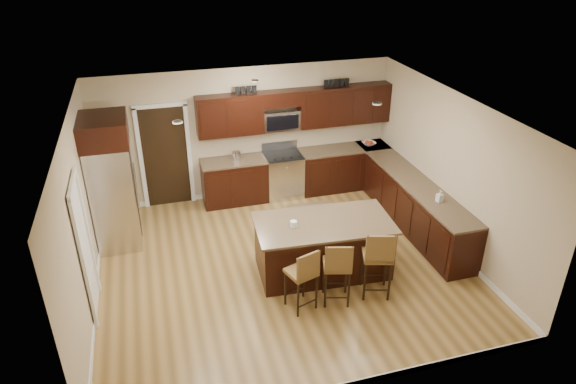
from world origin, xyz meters
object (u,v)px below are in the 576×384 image
object	(u,v)px
stool_mid	(337,266)
refrigerator	(112,181)
stool_left	(303,273)
range	(283,174)
island	(323,248)
stool_right	(378,256)

from	to	relation	value
stool_mid	refrigerator	bearing A→B (deg)	154.77
stool_left	refrigerator	size ratio (longest dim) A/B	0.44
stool_mid	refrigerator	world-z (taller)	refrigerator
stool_left	stool_mid	xyz separation A→B (m)	(0.52, -0.00, 0.03)
range	refrigerator	distance (m)	3.51
island	stool_mid	bearing A→B (deg)	-91.46
stool_mid	range	bearing A→B (deg)	102.69
stool_left	stool_right	distance (m)	1.16
island	stool_left	distance (m)	1.05
island	refrigerator	world-z (taller)	refrigerator
range	stool_mid	xyz separation A→B (m)	(-0.17, -3.62, 0.20)
stool_mid	island	bearing A→B (deg)	100.15
stool_left	refrigerator	distance (m)	3.78
range	stool_right	distance (m)	3.66
stool_right	stool_mid	bearing A→B (deg)	-164.01
range	stool_left	world-z (taller)	range
stool_right	range	bearing A→B (deg)	113.71
stool_right	refrigerator	distance (m)	4.65
range	island	xyz separation A→B (m)	(-0.10, -2.78, -0.04)
island	stool_mid	xyz separation A→B (m)	(-0.08, -0.84, 0.24)
stool_left	refrigerator	world-z (taller)	refrigerator
stool_left	range	bearing A→B (deg)	60.99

